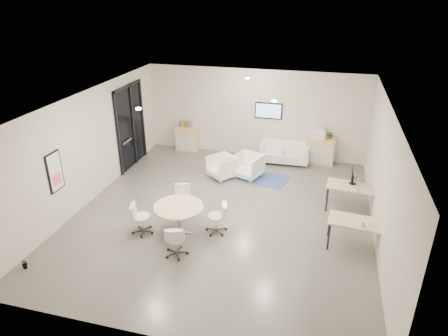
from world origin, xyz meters
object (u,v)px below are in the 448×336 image
armchair_right (248,165)px  desk_rear (352,188)px  desk_front (357,224)px  round_table (179,209)px  sideboard_left (187,139)px  loveseat (284,153)px  sideboard_right (320,151)px  armchair_left (222,166)px

armchair_right → desk_rear: armchair_right is taller
desk_rear → desk_front: size_ratio=1.03×
round_table → desk_rear: bearing=28.9°
sideboard_left → armchair_right: size_ratio=1.09×
loveseat → desk_front: loveseat is taller
sideboard_left → desk_rear: size_ratio=0.65×
loveseat → round_table: bearing=-113.2°
armchair_right → desk_rear: (3.25, -1.33, 0.22)m
sideboard_right → sideboard_left: bearing=179.8°
sideboard_right → loveseat: 1.24m
sideboard_left → desk_rear: 6.74m
armchair_right → desk_front: bearing=-23.3°
sideboard_left → armchair_left: size_ratio=1.17×
loveseat → desk_front: (2.30, -4.74, 0.29)m
loveseat → sideboard_left: bearing=175.3°
desk_front → round_table: (-4.35, -0.51, 0.05)m
sideboard_right → desk_rear: size_ratio=0.67×
loveseat → desk_front: bearing=-65.9°
sideboard_right → desk_front: 5.02m
armchair_left → desk_front: size_ratio=0.57×
loveseat → round_table: size_ratio=1.37×
desk_rear → desk_front: bearing=-82.5°
armchair_right → loveseat: bearing=77.0°
loveseat → armchair_right: armchair_right is taller
armchair_right → desk_front: size_ratio=0.61×
sideboard_left → desk_front: size_ratio=0.67×
round_table → sideboard_left: bearing=107.5°
armchair_left → sideboard_right: bearing=69.7°
armchair_left → desk_rear: size_ratio=0.56×
sideboard_right → desk_front: bearing=-77.7°
sideboard_left → round_table: bearing=-72.5°
sideboard_left → desk_front: 7.81m
desk_front → armchair_left: bearing=150.5°
loveseat → armchair_left: size_ratio=2.13×
sideboard_right → round_table: (-3.28, -5.41, 0.20)m
armchair_right → sideboard_left: bearing=168.0°
armchair_left → desk_rear: bearing=22.2°
desk_front → desk_rear: bearing=97.9°
sideboard_left → round_table: size_ratio=0.75×
loveseat → desk_front: 5.27m
sideboard_right → round_table: size_ratio=0.77×
armchair_left → desk_front: bearing=1.8°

